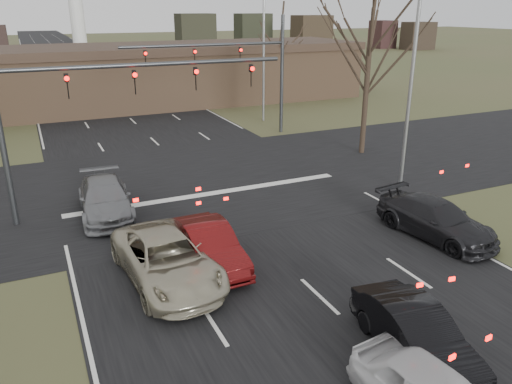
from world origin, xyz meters
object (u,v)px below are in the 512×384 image
mast_arm_near (85,96)px  car_red_ahead (209,246)px  streetlight_right_near (409,73)px  car_grey_ahead (105,198)px  building (137,75)px  mast_arm_far (245,62)px  car_charcoal_sedan (436,219)px  streetlight_right_far (262,48)px  car_silver_suv (167,259)px  car_black_hatch (415,334)px

mast_arm_near → car_red_ahead: bearing=-66.8°
streetlight_right_near → car_grey_ahead: bearing=169.7°
building → mast_arm_far: size_ratio=3.81×
building → car_grey_ahead: (-6.94, -25.50, -1.92)m
mast_arm_near → car_charcoal_sedan: (11.63, -8.11, -4.34)m
streetlight_right_far → car_silver_suv: 25.38m
streetlight_right_near → car_red_ahead: streetlight_right_near is taller
car_silver_suv → car_charcoal_sedan: size_ratio=1.10×
car_silver_suv → mast_arm_far: bearing=55.0°
mast_arm_far → streetlight_right_far: size_ratio=1.11×
building → mast_arm_near: bearing=-106.1°
streetlight_right_far → car_black_hatch: (-8.62, -27.43, -4.89)m
mast_arm_near → car_black_hatch: bearing=-66.2°
car_black_hatch → mast_arm_far: bearing=83.7°
car_black_hatch → car_grey_ahead: car_grey_ahead is taller
streetlight_right_near → mast_arm_far: bearing=101.5°
car_black_hatch → streetlight_right_near: bearing=58.9°
streetlight_right_far → car_black_hatch: streetlight_right_far is taller
car_charcoal_sedan → car_grey_ahead: 13.65m
building → car_black_hatch: size_ratio=9.99×
car_grey_ahead → car_red_ahead: 6.61m
mast_arm_near → mast_arm_far: (11.41, 10.00, -0.06)m
car_black_hatch → car_red_ahead: (-3.09, 6.82, 0.03)m
car_grey_ahead → streetlight_right_far: bearing=49.4°
streetlight_right_near → car_silver_suv: size_ratio=1.81×
streetlight_right_near → car_red_ahead: bearing=-162.2°
mast_arm_far → building: bearing=105.6°
streetlight_right_far → mast_arm_far: bearing=-128.1°
mast_arm_far → streetlight_right_near: bearing=-78.5°
car_silver_suv → car_black_hatch: bearing=-57.7°
building → car_silver_suv: building is taller
streetlight_right_near → car_black_hatch: streetlight_right_near is taller
mast_arm_near → car_black_hatch: size_ratio=2.86×
building → car_grey_ahead: bearing=-105.2°
car_grey_ahead → car_silver_suv: bearing=-77.9°
streetlight_right_near → car_charcoal_sedan: (-2.43, -5.11, -4.86)m
streetlight_right_near → car_red_ahead: 12.74m
car_silver_suv → car_grey_ahead: 6.63m
car_charcoal_sedan → car_red_ahead: bearing=162.9°
car_red_ahead → mast_arm_near: bearing=113.0°
mast_arm_near → car_grey_ahead: 4.37m
mast_arm_near → car_silver_suv: (1.23, -7.06, -4.30)m
streetlight_right_near → car_black_hatch: (-8.12, -10.43, -4.89)m
mast_arm_near → car_grey_ahead: size_ratio=2.36×
streetlight_right_near → car_black_hatch: bearing=-127.9°
mast_arm_near → car_silver_suv: size_ratio=2.19×
car_silver_suv → car_red_ahead: car_silver_suv is taller
streetlight_right_far → car_grey_ahead: bearing=-134.5°
streetlight_right_near → streetlight_right_far: size_ratio=1.00×
mast_arm_far → car_grey_ahead: size_ratio=2.17×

